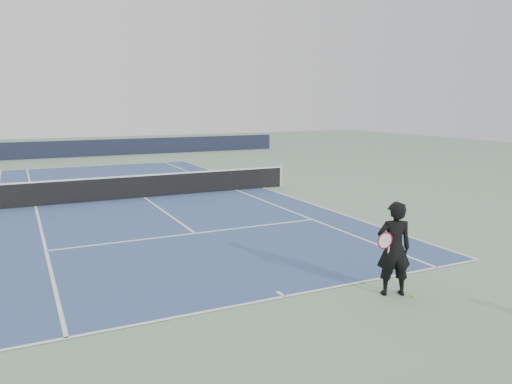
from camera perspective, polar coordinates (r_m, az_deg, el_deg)
name	(u,v)px	position (r m, az deg, el deg)	size (l,w,h in m)	color
ground	(144,198)	(21.05, -12.65, -0.64)	(80.00, 80.00, 0.00)	gray
court_surface	(144,198)	(21.05, -12.65, -0.62)	(10.97, 23.77, 0.01)	#354E7E
tennis_net	(144,186)	(20.96, -12.70, 0.71)	(12.90, 0.10, 1.07)	silver
windscreen_far	(86,148)	(38.47, -18.87, 4.74)	(30.00, 0.25, 1.20)	black
tennis_player	(394,249)	(10.42, 15.48, -6.25)	(0.88, 0.75, 1.93)	black
tennis_ball	(413,296)	(10.69, 17.55, -11.23)	(0.07, 0.07, 0.07)	#B8DC2D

